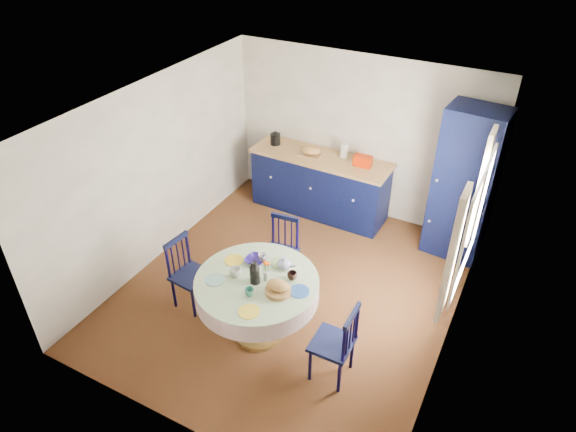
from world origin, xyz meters
name	(u,v)px	position (x,y,z in m)	size (l,w,h in m)	color
floor	(290,290)	(0.00, 0.00, 0.00)	(4.50, 4.50, 0.00)	black
ceiling	(291,110)	(0.00, 0.00, 2.50)	(4.50, 4.50, 0.00)	white
wall_back	(359,137)	(0.00, 2.25, 1.25)	(4.00, 0.02, 2.50)	white
wall_left	(156,172)	(-2.00, 0.00, 1.25)	(0.02, 4.50, 2.50)	white
wall_right	(463,260)	(2.00, 0.00, 1.25)	(0.02, 4.50, 2.50)	white
window	(470,222)	(1.95, 0.30, 1.52)	(0.10, 1.74, 1.45)	white
kitchen_counter	(320,184)	(-0.47, 1.90, 0.50)	(2.19, 0.73, 1.21)	black
pantry_cabinet	(464,185)	(1.66, 1.85, 1.08)	(0.81, 0.62, 2.17)	black
dining_table	(258,289)	(0.03, -0.85, 0.71)	(1.38, 1.38, 1.12)	#563D18
chair_left	(188,273)	(-1.00, -0.78, 0.48)	(0.45, 0.46, 0.95)	black
chair_far	(281,251)	(-0.21, 0.15, 0.47)	(0.45, 0.43, 0.93)	black
chair_right	(336,343)	(1.05, -0.98, 0.49)	(0.42, 0.44, 0.98)	black
mug_a	(235,272)	(-0.22, -0.90, 0.89)	(0.13, 0.13, 0.10)	silver
mug_b	(249,292)	(0.08, -1.09, 0.88)	(0.10, 0.10, 0.09)	#307868
mug_c	(292,276)	(0.36, -0.65, 0.88)	(0.11, 0.11, 0.09)	black
mug_d	(263,257)	(-0.08, -0.53, 0.88)	(0.10, 0.10, 0.09)	silver
cobalt_bowl	(255,260)	(-0.14, -0.59, 0.86)	(0.23, 0.23, 0.06)	navy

